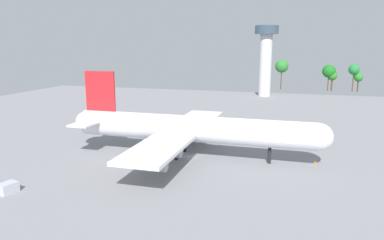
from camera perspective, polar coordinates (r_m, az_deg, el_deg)
ground_plane at (r=81.21m, az=0.00°, el=-5.72°), size 230.52×230.52×0.00m
cargo_airplane at (r=79.64m, az=-0.20°, el=-1.42°), size 57.63×49.07×18.37m
catering_truck at (r=109.17m, az=-11.87°, el=-0.81°), size 3.20×4.88×2.25m
pushback_tractor at (r=107.37m, az=16.36°, el=-1.26°), size 4.57×4.84×2.20m
cargo_container_fore at (r=69.17m, az=-26.78°, el=-9.43°), size 2.71×3.38×1.74m
safety_cone_nose at (r=80.46m, az=18.62°, el=-6.24°), size 0.52×0.52×0.75m
control_tower at (r=177.79m, az=11.43°, el=10.04°), size 10.91×10.91×32.89m
tree_line_backdrop at (r=207.24m, az=19.59°, el=7.08°), size 74.57×7.04×16.19m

